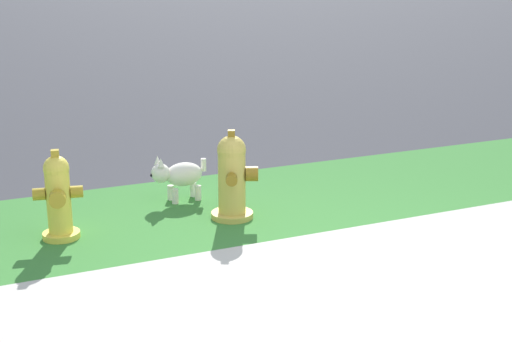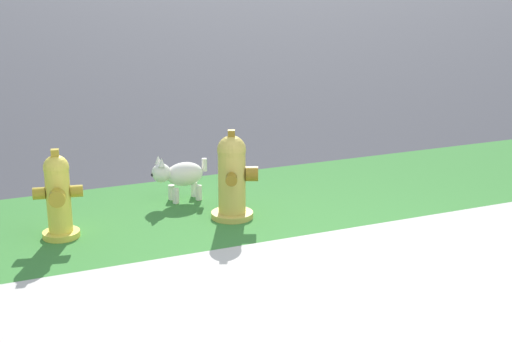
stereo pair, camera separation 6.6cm
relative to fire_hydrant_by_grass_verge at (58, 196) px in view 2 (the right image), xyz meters
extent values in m
plane|color=#38383D|center=(1.41, -1.72, -0.33)|extent=(120.00, 120.00, 0.00)
cube|color=#BCB7AD|center=(1.41, -1.72, -0.32)|extent=(18.00, 2.02, 0.01)
cube|color=#387A33|center=(1.41, 0.21, -0.32)|extent=(18.00, 1.83, 0.01)
cylinder|color=yellow|center=(0.00, 0.01, -0.30)|extent=(0.28, 0.28, 0.05)
cylinder|color=yellow|center=(0.00, 0.01, -0.03)|extent=(0.18, 0.18, 0.49)
sphere|color=yellow|center=(0.00, 0.01, 0.22)|extent=(0.19, 0.19, 0.19)
cube|color=#B29323|center=(0.00, 0.01, 0.33)|extent=(0.07, 0.07, 0.06)
cylinder|color=#B29323|center=(0.13, -0.02, 0.03)|extent=(0.11, 0.11, 0.09)
cylinder|color=#B29323|center=(-0.13, 0.03, 0.03)|extent=(0.11, 0.11, 0.09)
cylinder|color=#B29323|center=(-0.03, -0.13, 0.03)|extent=(0.14, 0.12, 0.12)
cylinder|color=gold|center=(1.34, -0.10, -0.30)|extent=(0.34, 0.34, 0.05)
cylinder|color=gold|center=(1.34, -0.10, -0.02)|extent=(0.22, 0.22, 0.52)
sphere|color=gold|center=(1.34, -0.10, 0.24)|extent=(0.23, 0.23, 0.23)
cube|color=olive|center=(1.34, -0.10, 0.37)|extent=(0.07, 0.07, 0.06)
cylinder|color=olive|center=(1.40, 0.04, 0.05)|extent=(0.12, 0.12, 0.09)
cylinder|color=olive|center=(1.28, -0.24, 0.05)|extent=(0.12, 0.12, 0.09)
cylinder|color=olive|center=(1.49, -0.16, 0.05)|extent=(0.14, 0.15, 0.12)
ellipsoid|color=silver|center=(1.13, 0.50, -0.09)|extent=(0.34, 0.22, 0.20)
sphere|color=silver|center=(0.93, 0.49, -0.05)|extent=(0.16, 0.16, 0.16)
sphere|color=black|center=(0.85, 0.49, -0.06)|extent=(0.03, 0.03, 0.03)
cone|color=silver|center=(0.92, 0.44, 0.05)|extent=(0.06, 0.06, 0.07)
cone|color=silver|center=(0.92, 0.53, 0.05)|extent=(0.06, 0.06, 0.07)
cylinder|color=silver|center=(1.03, 0.44, -0.26)|extent=(0.06, 0.06, 0.13)
cylinder|color=silver|center=(1.03, 0.55, -0.26)|extent=(0.06, 0.06, 0.13)
cylinder|color=silver|center=(1.24, 0.44, -0.26)|extent=(0.06, 0.06, 0.13)
cylinder|color=silver|center=(1.24, 0.56, -0.26)|extent=(0.06, 0.06, 0.13)
cylinder|color=silver|center=(1.32, 0.50, -0.03)|extent=(0.05, 0.05, 0.11)
camera|label=1|loc=(-0.71, -5.14, 1.62)|focal=50.00mm
camera|label=2|loc=(-0.65, -5.17, 1.62)|focal=50.00mm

